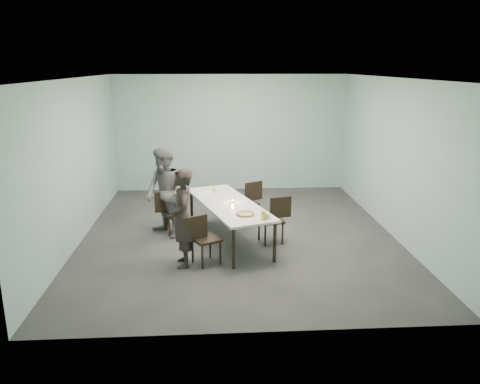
{
  "coord_description": "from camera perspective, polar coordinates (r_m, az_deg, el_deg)",
  "views": [
    {
      "loc": [
        -0.51,
        -8.65,
        3.24
      ],
      "look_at": [
        0.0,
        -0.49,
        1.0
      ],
      "focal_mm": 35.0,
      "sensor_mm": 36.0,
      "label": 1
    }
  ],
  "objects": [
    {
      "name": "pizza",
      "position": [
        7.98,
        0.67,
        -2.73
      ],
      "size": [
        0.34,
        0.34,
        0.04
      ],
      "color": "white",
      "rests_on": "table"
    },
    {
      "name": "menu",
      "position": [
        9.37,
        -4.12,
        -0.11
      ],
      "size": [
        0.35,
        0.3,
        0.01
      ],
      "primitive_type": "cube",
      "rotation": [
        0.0,
        0.0,
        0.32
      ],
      "color": "silver",
      "rests_on": "table"
    },
    {
      "name": "room_shell",
      "position": [
        8.75,
        -0.2,
        7.34
      ],
      "size": [
        6.02,
        7.02,
        3.01
      ],
      "color": "#97BEBB",
      "rests_on": "ground"
    },
    {
      "name": "ground",
      "position": [
        9.25,
        -0.19,
        -5.18
      ],
      "size": [
        7.0,
        7.0,
        0.0
      ],
      "primitive_type": "plane",
      "color": "#333335",
      "rests_on": "ground"
    },
    {
      "name": "diner_near",
      "position": [
        7.67,
        -7.03,
        -3.18
      ],
      "size": [
        0.47,
        0.65,
        1.65
      ],
      "primitive_type": "imported",
      "rotation": [
        0.0,
        0.0,
        -1.44
      ],
      "color": "black",
      "rests_on": "ground"
    },
    {
      "name": "chair_near_right",
      "position": [
        8.74,
        4.28,
        -2.98
      ],
      "size": [
        0.65,
        0.51,
        0.87
      ],
      "rotation": [
        0.0,
        0.0,
        3.38
      ],
      "color": "black",
      "rests_on": "ground"
    },
    {
      "name": "chair_near_left",
      "position": [
        7.77,
        -4.68,
        -5.38
      ],
      "size": [
        0.64,
        0.57,
        0.87
      ],
      "rotation": [
        0.0,
        0.0,
        0.52
      ],
      "color": "black",
      "rests_on": "ground"
    },
    {
      "name": "beer_glass",
      "position": [
        7.76,
        2.86,
        -2.84
      ],
      "size": [
        0.08,
        0.08,
        0.15
      ],
      "primitive_type": "cylinder",
      "color": "yellow",
      "rests_on": "table"
    },
    {
      "name": "water_tumbler",
      "position": [
        7.8,
        3.43,
        -2.98
      ],
      "size": [
        0.08,
        0.08,
        0.09
      ],
      "primitive_type": "cylinder",
      "color": "silver",
      "rests_on": "table"
    },
    {
      "name": "diner_far",
      "position": [
        9.04,
        -9.15,
        -0.09
      ],
      "size": [
        1.04,
        1.07,
        1.74
      ],
      "primitive_type": "imported",
      "rotation": [
        0.0,
        0.0,
        -0.9
      ],
      "color": "slate",
      "rests_on": "ground"
    },
    {
      "name": "amber_tumbler",
      "position": [
        9.42,
        -3.16,
        0.21
      ],
      "size": [
        0.07,
        0.07,
        0.08
      ],
      "primitive_type": "cylinder",
      "color": "yellow",
      "rests_on": "table"
    },
    {
      "name": "side_plate",
      "position": [
        8.32,
        0.78,
        -2.07
      ],
      "size": [
        0.18,
        0.18,
        0.01
      ],
      "primitive_type": "cylinder",
      "color": "white",
      "rests_on": "table"
    },
    {
      "name": "chair_far_right",
      "position": [
        9.79,
        1.15,
        -0.94
      ],
      "size": [
        0.64,
        0.57,
        0.87
      ],
      "rotation": [
        0.0,
        0.0,
        3.66
      ],
      "color": "black",
      "rests_on": "ground"
    },
    {
      "name": "chair_far_left",
      "position": [
        9.24,
        -8.39,
        -2.1
      ],
      "size": [
        0.65,
        0.53,
        0.87
      ],
      "rotation": [
        0.0,
        0.0,
        0.31
      ],
      "color": "black",
      "rests_on": "ground"
    },
    {
      "name": "tealight",
      "position": [
        8.71,
        -0.91,
        -1.16
      ],
      "size": [
        0.06,
        0.06,
        0.05
      ],
      "color": "silver",
      "rests_on": "table"
    },
    {
      "name": "table",
      "position": [
        8.72,
        -1.41,
        -1.68
      ],
      "size": [
        1.67,
        2.75,
        0.75
      ],
      "rotation": [
        0.0,
        0.0,
        0.32
      ],
      "color": "white",
      "rests_on": "ground"
    }
  ]
}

